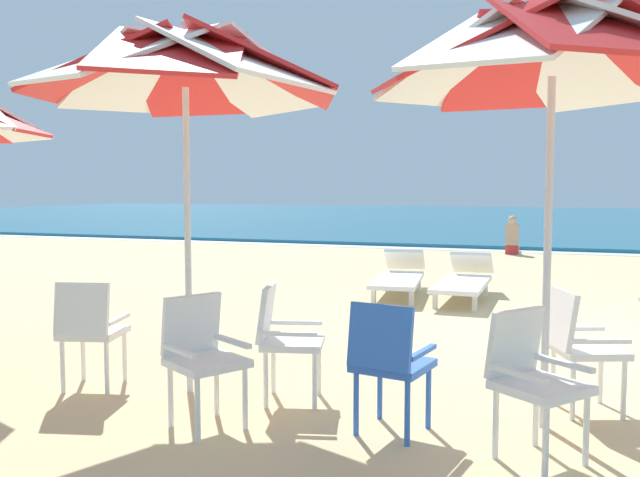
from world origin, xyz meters
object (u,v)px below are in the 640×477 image
at_px(plastic_chair_4, 284,335).
at_px(sun_lounger_2, 399,276).
at_px(plastic_chair_0, 532,375).
at_px(plastic_chair_3, 202,352).
at_px(beach_umbrella_0, 553,52).
at_px(plastic_chair_1, 579,342).
at_px(beachgoer_seated, 512,241).
at_px(sun_lounger_1, 464,280).
at_px(plastic_chair_5, 90,327).
at_px(plastic_chair_2, 389,359).
at_px(beach_umbrella_1, 185,70).

relative_size(plastic_chair_4, sun_lounger_2, 0.39).
distance_m(plastic_chair_0, plastic_chair_3, 2.09).
distance_m(beach_umbrella_0, plastic_chair_1, 2.00).
relative_size(beach_umbrella_0, beachgoer_seated, 3.07).
xyz_separation_m(plastic_chair_1, sun_lounger_2, (-2.33, 4.63, -0.22)).
distance_m(plastic_chair_1, sun_lounger_2, 5.18).
bearing_deg(plastic_chair_4, sun_lounger_1, 82.30).
xyz_separation_m(plastic_chair_3, plastic_chair_5, (-1.22, 0.40, 0.00)).
height_order(plastic_chair_3, sun_lounger_2, plastic_chair_3).
distance_m(plastic_chair_1, plastic_chair_3, 2.62).
distance_m(plastic_chair_2, beachgoer_seated, 12.53).
relative_size(plastic_chair_2, plastic_chair_5, 1.00).
height_order(plastic_chair_1, plastic_chair_3, same).
relative_size(plastic_chair_0, plastic_chair_2, 1.00).
bearing_deg(plastic_chair_4, plastic_chair_5, -170.58).
height_order(plastic_chair_2, sun_lounger_1, plastic_chair_2).
distance_m(plastic_chair_2, plastic_chair_4, 0.98).
bearing_deg(beach_umbrella_0, plastic_chair_3, -161.17).
distance_m(plastic_chair_5, sun_lounger_2, 5.51).
distance_m(beach_umbrella_1, plastic_chair_5, 2.12).
bearing_deg(plastic_chair_2, sun_lounger_2, 102.01).
relative_size(beach_umbrella_1, sun_lounger_1, 1.32).
bearing_deg(plastic_chair_5, plastic_chair_4, 9.42).
distance_m(plastic_chair_1, plastic_chair_2, 1.46).
relative_size(beach_umbrella_1, plastic_chair_5, 3.27).
bearing_deg(sun_lounger_1, plastic_chair_4, -97.70).
relative_size(plastic_chair_5, sun_lounger_1, 0.40).
bearing_deg(plastic_chair_1, beachgoer_seated, 95.54).
xyz_separation_m(beach_umbrella_0, plastic_chair_2, (-0.93, -0.49, -1.95)).
xyz_separation_m(beach_umbrella_0, sun_lounger_1, (-1.15, 4.93, -2.16)).
bearing_deg(plastic_chair_3, sun_lounger_2, 89.66).
relative_size(beach_umbrella_0, beach_umbrella_1, 1.00).
relative_size(beach_umbrella_1, plastic_chair_4, 3.27).
xyz_separation_m(plastic_chair_1, sun_lounger_1, (-1.37, 4.53, -0.22)).
xyz_separation_m(beach_umbrella_0, plastic_chair_3, (-2.14, -0.73, -1.95)).
height_order(beach_umbrella_0, plastic_chair_5, beach_umbrella_0).
xyz_separation_m(plastic_chair_4, plastic_chair_5, (-1.53, -0.25, 0.00)).
bearing_deg(beach_umbrella_0, plastic_chair_5, -174.43).
bearing_deg(plastic_chair_2, beach_umbrella_1, 167.27).
height_order(beach_umbrella_0, sun_lounger_1, beach_umbrella_0).
height_order(plastic_chair_4, plastic_chair_5, same).
relative_size(plastic_chair_0, plastic_chair_3, 1.00).
bearing_deg(plastic_chair_1, plastic_chair_3, -154.39).
relative_size(plastic_chair_2, plastic_chair_4, 1.00).
height_order(plastic_chair_0, sun_lounger_1, plastic_chair_0).
xyz_separation_m(plastic_chair_0, beachgoer_seated, (-0.84, 12.60, -0.20)).
bearing_deg(beachgoer_seated, plastic_chair_2, -90.12).
bearing_deg(plastic_chair_3, plastic_chair_1, 25.61).
height_order(beach_umbrella_0, plastic_chair_3, beach_umbrella_0).
distance_m(plastic_chair_1, beachgoer_seated, 11.69).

